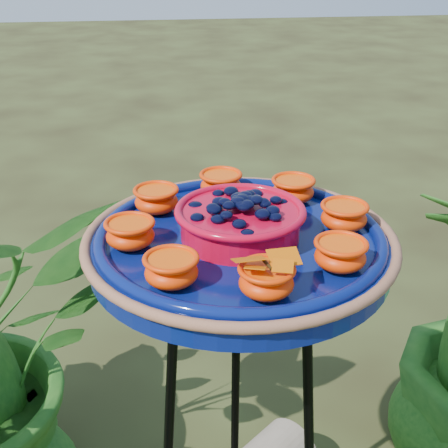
{
  "coord_description": "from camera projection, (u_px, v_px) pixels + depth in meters",
  "views": [
    {
      "loc": [
        -0.11,
        -0.78,
        1.48
      ],
      "look_at": [
        -0.0,
        0.12,
        1.04
      ],
      "focal_mm": 50.0,
      "sensor_mm": 36.0,
      "label": 1
    }
  ],
  "objects": [
    {
      "name": "feeder_dish",
      "position": [
        240.0,
        239.0,
        1.01
      ],
      "size": [
        0.54,
        0.54,
        0.12
      ],
      "rotation": [
        0.0,
        0.0,
        -0.11
      ],
      "color": "#07145A",
      "rests_on": "tripod_stand"
    },
    {
      "name": "tripod_stand",
      "position": [
        237.0,
        434.0,
        1.2
      ],
      "size": [
        0.39,
        0.4,
        0.97
      ],
      "rotation": [
        0.0,
        0.0,
        -0.11
      ],
      "color": "black",
      "rests_on": "ground"
    }
  ]
}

